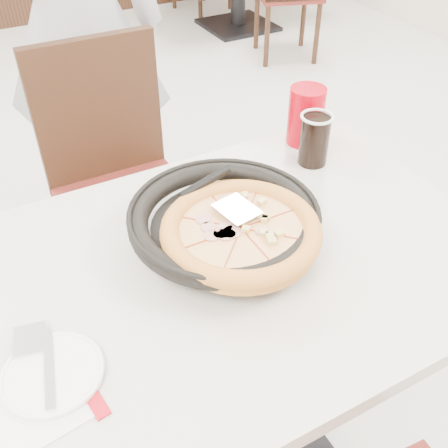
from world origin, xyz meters
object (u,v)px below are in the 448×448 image
side_plate (53,374)px  cola_glass (314,141)px  diner_person (77,24)px  main_table (222,368)px  pizza (241,236)px  red_cup (306,116)px  chair_far (126,198)px  pizza_pan (224,227)px

side_plate → cola_glass: (0.78, 0.34, 0.06)m
diner_person → main_table: bearing=109.8°
pizza → side_plate: 0.44m
pizza → red_cup: red_cup is taller
pizza → red_cup: bearing=40.1°
side_plate → diner_person: (0.45, 1.35, 0.11)m
chair_far → pizza: (0.04, -0.69, 0.34)m
main_table → red_cup: size_ratio=7.50×
red_cup → diner_person: size_ratio=0.09×
cola_glass → red_cup: red_cup is taller
side_plate → red_cup: 0.94m
main_table → pizza_pan: 0.42m
pizza_pan → main_table: bearing=-123.7°
main_table → pizza_pan: bearing=56.3°
side_plate → cola_glass: cola_glass is taller
pizza_pan → side_plate: bearing=-158.0°
main_table → pizza_pan: size_ratio=3.81×
pizza → side_plate: size_ratio=1.86×
main_table → diner_person: diner_person is taller
diner_person → pizza: bearing=111.7°
main_table → diner_person: (0.07, 1.23, 0.50)m
pizza_pan → side_plate: (-0.42, -0.17, -0.03)m
main_table → pizza: pizza is taller
main_table → cola_glass: 0.63m
pizza_pan → cola_glass: bearing=25.5°
side_plate → cola_glass: bearing=23.6°
chair_far → pizza_pan: chair_far is taller
pizza_pan → cola_glass: (0.36, 0.17, 0.02)m
main_table → pizza_pan: (0.04, 0.05, 0.42)m
chair_far → cola_glass: (0.39, -0.45, 0.34)m
pizza → pizza_pan: bearing=95.0°
chair_far → pizza: size_ratio=3.04×
chair_far → cola_glass: 0.69m
pizza → cola_glass: cola_glass is taller
chair_far → red_cup: size_ratio=5.94×
cola_glass → red_cup: 0.11m
pizza → side_plate: bearing=-165.9°
main_table → pizza: (0.04, -0.01, 0.44)m
chair_far → side_plate: 0.93m
side_plate → red_cup: red_cup is taller
main_table → cola_glass: bearing=29.6°
chair_far → red_cup: (0.43, -0.35, 0.35)m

